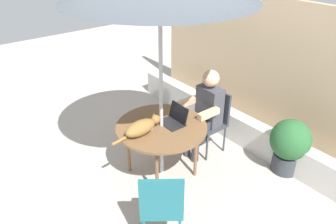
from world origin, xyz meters
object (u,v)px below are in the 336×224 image
(patio_table, at_px, (161,129))
(person_seated, at_px, (205,109))
(potted_plant_near_fence, at_px, (289,144))
(chair_occupied, at_px, (213,117))
(chair_empty, at_px, (162,203))
(cat, at_px, (142,127))
(laptop, at_px, (175,118))

(patio_table, bearing_deg, person_seated, 90.00)
(person_seated, height_order, potted_plant_near_fence, person_seated)
(patio_table, distance_m, potted_plant_near_fence, 1.62)
(chair_occupied, relative_size, person_seated, 0.72)
(person_seated, bearing_deg, chair_empty, -58.81)
(potted_plant_near_fence, bearing_deg, person_seated, -149.81)
(chair_empty, distance_m, potted_plant_near_fence, 1.93)
(cat, bearing_deg, patio_table, 89.93)
(patio_table, height_order, potted_plant_near_fence, potted_plant_near_fence)
(patio_table, height_order, chair_empty, chair_empty)
(chair_occupied, height_order, cat, cat)
(patio_table, xyz_separation_m, laptop, (0.05, 0.18, 0.12))
(chair_empty, bearing_deg, patio_table, 142.42)
(patio_table, bearing_deg, laptop, 75.48)
(person_seated, bearing_deg, chair_occupied, 90.00)
(chair_empty, bearing_deg, potted_plant_near_fence, 86.29)
(person_seated, xyz_separation_m, potted_plant_near_fence, (0.95, 0.55, -0.27))
(chair_occupied, relative_size, chair_empty, 1.00)
(patio_table, bearing_deg, potted_plant_near_fence, 53.44)
(patio_table, relative_size, chair_occupied, 1.24)
(patio_table, bearing_deg, cat, -90.07)
(chair_empty, height_order, person_seated, person_seated)
(chair_occupied, relative_size, laptop, 2.89)
(laptop, xyz_separation_m, potted_plant_near_fence, (0.91, 1.11, -0.37))
(person_seated, xyz_separation_m, cat, (-0.00, -1.00, 0.12))
(chair_empty, xyz_separation_m, laptop, (-0.78, 0.81, 0.27))
(person_seated, bearing_deg, cat, -90.02)
(chair_occupied, bearing_deg, potted_plant_near_fence, 22.63)
(chair_occupied, height_order, person_seated, person_seated)
(cat, bearing_deg, person_seated, 89.98)
(chair_occupied, bearing_deg, chair_empty, -61.49)
(laptop, bearing_deg, person_seated, 94.66)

